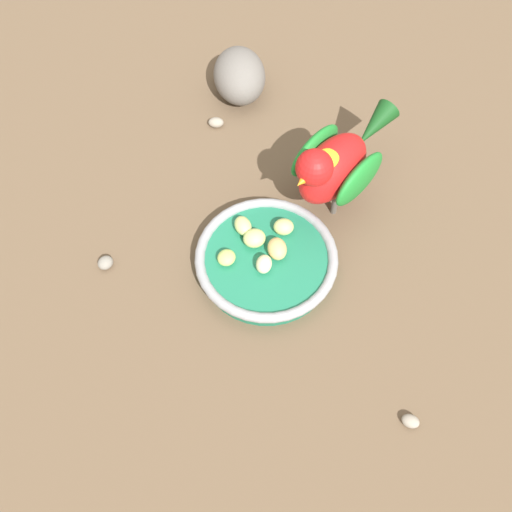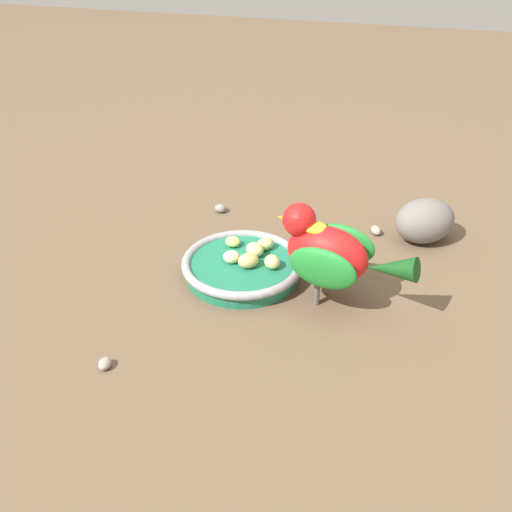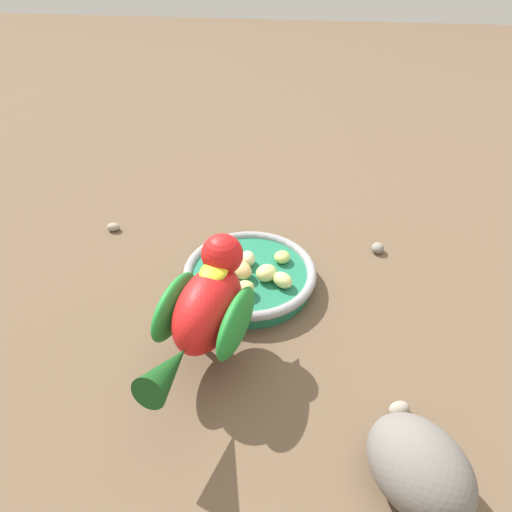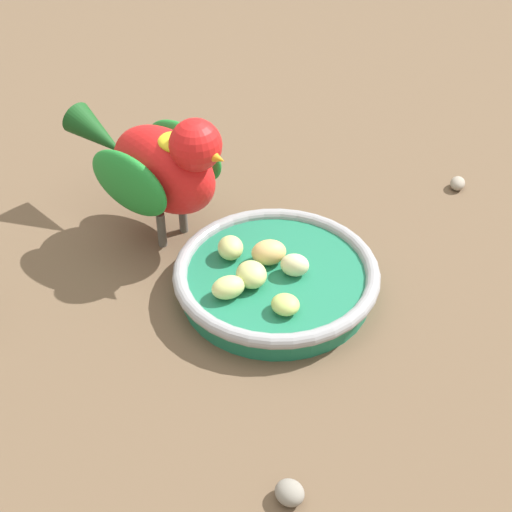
{
  "view_description": "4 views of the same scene",
  "coord_description": "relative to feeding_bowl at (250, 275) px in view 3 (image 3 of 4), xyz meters",
  "views": [
    {
      "loc": [
        0.21,
        -0.4,
        0.74
      ],
      "look_at": [
        0.02,
        -0.04,
        0.05
      ],
      "focal_mm": 43.71,
      "sensor_mm": 36.0,
      "label": 1
    },
    {
      "loc": [
        0.77,
        0.21,
        0.53
      ],
      "look_at": [
        0.05,
        0.01,
        0.06
      ],
      "focal_mm": 41.58,
      "sensor_mm": 36.0,
      "label": 2
    },
    {
      "loc": [
        -0.04,
        0.46,
        0.43
      ],
      "look_at": [
        0.02,
        -0.04,
        0.04
      ],
      "focal_mm": 31.01,
      "sensor_mm": 36.0,
      "label": 3
    },
    {
      "loc": [
        -0.42,
        -0.23,
        0.45
      ],
      "look_at": [
        0.0,
        -0.01,
        0.06
      ],
      "focal_mm": 49.37,
      "sensor_mm": 36.0,
      "label": 4
    }
  ],
  "objects": [
    {
      "name": "pebble_1",
      "position": [
        -0.19,
        -0.1,
        -0.01
      ],
      "size": [
        0.02,
        0.03,
        0.02
      ],
      "primitive_type": "ellipsoid",
      "rotation": [
        0.0,
        0.0,
        4.5
      ],
      "color": "gray",
      "rests_on": "ground_plane"
    },
    {
      "name": "ground_plane",
      "position": [
        -0.03,
        0.02,
        -0.02
      ],
      "size": [
        4.0,
        4.0,
        0.0
      ],
      "primitive_type": "plane",
      "color": "brown"
    },
    {
      "name": "apple_piece_0",
      "position": [
        0.0,
        -0.02,
        0.02
      ],
      "size": [
        0.03,
        0.03,
        0.02
      ],
      "primitive_type": "ellipsoid",
      "rotation": [
        0.0,
        0.0,
        5.01
      ],
      "color": "beige",
      "rests_on": "feeding_bowl"
    },
    {
      "name": "apple_piece_5",
      "position": [
        -0.05,
        0.02,
        0.02
      ],
      "size": [
        0.04,
        0.04,
        0.02
      ],
      "primitive_type": "ellipsoid",
      "rotation": [
        0.0,
        0.0,
        2.45
      ],
      "color": "#C6D17A",
      "rests_on": "feeding_bowl"
    },
    {
      "name": "rock_large",
      "position": [
        -0.19,
        0.27,
        0.02
      ],
      "size": [
        0.13,
        0.13,
        0.08
      ],
      "primitive_type": "ellipsoid",
      "rotation": [
        0.0,
        0.0,
        2.2
      ],
      "color": "slate",
      "rests_on": "ground_plane"
    },
    {
      "name": "feeding_bowl",
      "position": [
        0.0,
        0.0,
        0.0
      ],
      "size": [
        0.19,
        0.19,
        0.03
      ],
      "color": "#1E7251",
      "rests_on": "ground_plane"
    },
    {
      "name": "apple_piece_3",
      "position": [
        -0.02,
        0.01,
        0.02
      ],
      "size": [
        0.04,
        0.04,
        0.02
      ],
      "primitive_type": "ellipsoid",
      "rotation": [
        0.0,
        0.0,
        0.77
      ],
      "color": "#C6D17A",
      "rests_on": "feeding_bowl"
    },
    {
      "name": "apple_piece_4",
      "position": [
        0.0,
        0.05,
        0.02
      ],
      "size": [
        0.04,
        0.04,
        0.02
      ],
      "primitive_type": "ellipsoid",
      "rotation": [
        0.0,
        0.0,
        3.71
      ],
      "color": "#C6D17A",
      "rests_on": "feeding_bowl"
    },
    {
      "name": "parrot",
      "position": [
        0.03,
        0.14,
        0.07
      ],
      "size": [
        0.12,
        0.21,
        0.15
      ],
      "rotation": [
        0.0,
        0.0,
        -1.79
      ],
      "color": "#59544C",
      "rests_on": "ground_plane"
    },
    {
      "name": "apple_piece_1",
      "position": [
        -0.04,
        -0.03,
        0.02
      ],
      "size": [
        0.03,
        0.03,
        0.02
      ],
      "primitive_type": "ellipsoid",
      "rotation": [
        0.0,
        0.0,
        1.45
      ],
      "color": "#B2CC66",
      "rests_on": "feeding_bowl"
    },
    {
      "name": "pebble_2",
      "position": [
        -0.19,
        0.19,
        -0.01
      ],
      "size": [
        0.03,
        0.03,
        0.02
      ],
      "primitive_type": "ellipsoid",
      "rotation": [
        0.0,
        0.0,
        3.6
      ],
      "color": "gray",
      "rests_on": "ground_plane"
    },
    {
      "name": "pebble_0",
      "position": [
        0.25,
        -0.11,
        -0.01
      ],
      "size": [
        0.02,
        0.02,
        0.01
      ],
      "primitive_type": "ellipsoid",
      "rotation": [
        0.0,
        0.0,
        3.25
      ],
      "color": "gray",
      "rests_on": "ground_plane"
    },
    {
      "name": "apple_piece_2",
      "position": [
        0.01,
        0.01,
        0.02
      ],
      "size": [
        0.04,
        0.04,
        0.02
      ],
      "primitive_type": "ellipsoid",
      "rotation": [
        0.0,
        0.0,
        5.38
      ],
      "color": "tan",
      "rests_on": "feeding_bowl"
    }
  ]
}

